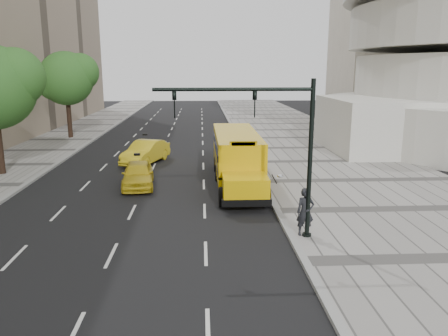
{
  "coord_description": "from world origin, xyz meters",
  "views": [
    {
      "loc": [
        2.39,
        -25.24,
        6.75
      ],
      "look_at": [
        3.5,
        -4.0,
        1.9
      ],
      "focal_mm": 35.0,
      "sensor_mm": 36.0,
      "label": 1
    }
  ],
  "objects_px": {
    "taxi_far": "(146,152)",
    "pedestrian": "(305,212)",
    "tree_c": "(67,78)",
    "traffic_signal": "(275,140)",
    "taxi_near": "(138,174)",
    "school_bus": "(237,153)"
  },
  "relations": [
    {
      "from": "pedestrian",
      "to": "traffic_signal",
      "type": "distance_m",
      "value": 3.25
    },
    {
      "from": "taxi_near",
      "to": "taxi_far",
      "type": "height_order",
      "value": "taxi_far"
    },
    {
      "from": "taxi_far",
      "to": "pedestrian",
      "type": "relative_size",
      "value": 2.54
    },
    {
      "from": "pedestrian",
      "to": "traffic_signal",
      "type": "bearing_deg",
      "value": -175.66
    },
    {
      "from": "taxi_near",
      "to": "traffic_signal",
      "type": "distance_m",
      "value": 11.25
    },
    {
      "from": "taxi_far",
      "to": "pedestrian",
      "type": "bearing_deg",
      "value": -41.82
    },
    {
      "from": "school_bus",
      "to": "traffic_signal",
      "type": "xyz_separation_m",
      "value": [
        0.69,
        -9.38,
        2.33
      ]
    },
    {
      "from": "school_bus",
      "to": "traffic_signal",
      "type": "bearing_deg",
      "value": -85.78
    },
    {
      "from": "tree_c",
      "to": "traffic_signal",
      "type": "relative_size",
      "value": 1.31
    },
    {
      "from": "pedestrian",
      "to": "school_bus",
      "type": "bearing_deg",
      "value": 102.14
    },
    {
      "from": "tree_c",
      "to": "pedestrian",
      "type": "xyz_separation_m",
      "value": [
        16.93,
        -26.86,
        -4.76
      ]
    },
    {
      "from": "taxi_far",
      "to": "traffic_signal",
      "type": "bearing_deg",
      "value": -46.04
    },
    {
      "from": "school_bus",
      "to": "taxi_near",
      "type": "distance_m",
      "value": 5.99
    },
    {
      "from": "tree_c",
      "to": "taxi_near",
      "type": "height_order",
      "value": "tree_c"
    },
    {
      "from": "taxi_far",
      "to": "tree_c",
      "type": "bearing_deg",
      "value": 145.76
    },
    {
      "from": "taxi_near",
      "to": "traffic_signal",
      "type": "relative_size",
      "value": 0.68
    },
    {
      "from": "tree_c",
      "to": "taxi_far",
      "type": "bearing_deg",
      "value": -53.71
    },
    {
      "from": "school_bus",
      "to": "taxi_near",
      "type": "height_order",
      "value": "school_bus"
    },
    {
      "from": "taxi_far",
      "to": "pedestrian",
      "type": "height_order",
      "value": "pedestrian"
    },
    {
      "from": "taxi_near",
      "to": "pedestrian",
      "type": "bearing_deg",
      "value": -52.52
    },
    {
      "from": "school_bus",
      "to": "taxi_far",
      "type": "bearing_deg",
      "value": 137.28
    },
    {
      "from": "school_bus",
      "to": "taxi_far",
      "type": "relative_size",
      "value": 2.32
    }
  ]
}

